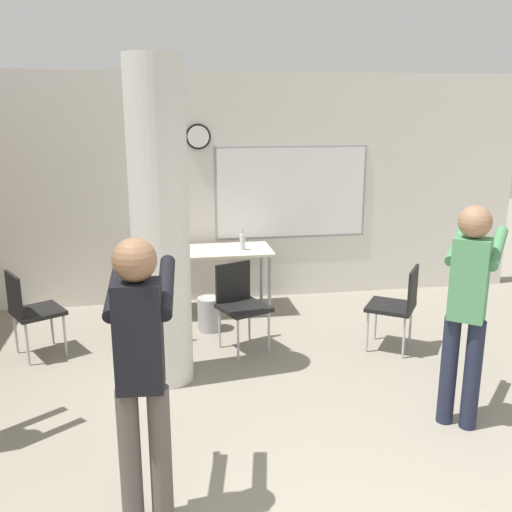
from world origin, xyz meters
name	(u,v)px	position (x,y,z in m)	size (l,w,h in m)	color
wall_back	(214,190)	(0.02, 5.06, 1.40)	(8.00, 0.15, 2.80)	silver
support_pillar	(160,227)	(-0.65, 2.87, 1.40)	(0.49, 0.49, 2.80)	silver
folding_table	(210,255)	(-0.09, 4.53, 0.71)	(1.43, 0.67, 0.77)	beige
bottle_on_table	(242,241)	(0.29, 4.47, 0.87)	(0.07, 0.07, 0.26)	silver
waste_bin	(209,314)	(-0.16, 3.96, 0.19)	(0.25, 0.25, 0.37)	#B2B2B7
chair_table_left	(146,293)	(-0.83, 3.83, 0.51)	(0.55, 0.55, 0.87)	black
chair_near_pillar	(30,307)	(-1.93, 3.56, 0.51)	(0.60, 0.60, 0.87)	black
chair_table_front	(240,300)	(0.11, 3.43, 0.51)	(0.58, 0.58, 0.87)	black
chair_mid_room	(398,302)	(1.65, 3.11, 0.51)	(0.61, 0.61, 0.87)	black
person_playing_side	(468,300)	(1.57, 1.72, 1.01)	(0.63, 0.69, 1.72)	#1E2338
person_playing_front	(141,362)	(-0.78, 1.02, 1.02)	(0.41, 0.69, 1.73)	#514C47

